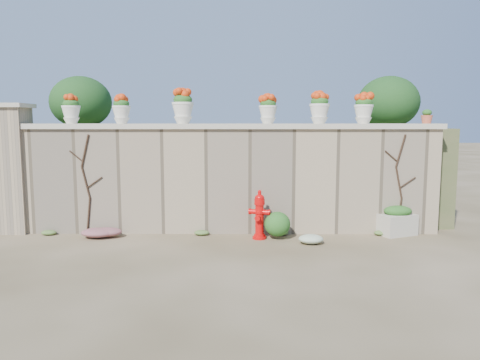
{
  "coord_description": "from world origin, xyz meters",
  "views": [
    {
      "loc": [
        0.26,
        -7.14,
        2.14
      ],
      "look_at": [
        0.23,
        1.4,
        1.07
      ],
      "focal_mm": 35.0,
      "sensor_mm": 36.0,
      "label": 1
    }
  ],
  "objects_px": {
    "fire_hydrant": "(259,215)",
    "terracotta_pot": "(427,117)",
    "planter_box": "(397,221)",
    "urn_pot_0": "(71,109)"
  },
  "relations": [
    {
      "from": "planter_box",
      "to": "terracotta_pot",
      "type": "relative_size",
      "value": 3.01
    },
    {
      "from": "fire_hydrant",
      "to": "planter_box",
      "type": "relative_size",
      "value": 1.16
    },
    {
      "from": "fire_hydrant",
      "to": "terracotta_pot",
      "type": "height_order",
      "value": "terracotta_pot"
    },
    {
      "from": "urn_pot_0",
      "to": "terracotta_pot",
      "type": "height_order",
      "value": "urn_pot_0"
    },
    {
      "from": "fire_hydrant",
      "to": "planter_box",
      "type": "distance_m",
      "value": 2.65
    },
    {
      "from": "planter_box",
      "to": "urn_pot_0",
      "type": "xyz_separation_m",
      "value": [
        -6.19,
        0.25,
        2.11
      ]
    },
    {
      "from": "fire_hydrant",
      "to": "planter_box",
      "type": "bearing_deg",
      "value": 23.77
    },
    {
      "from": "fire_hydrant",
      "to": "urn_pot_0",
      "type": "height_order",
      "value": "urn_pot_0"
    },
    {
      "from": "fire_hydrant",
      "to": "terracotta_pot",
      "type": "bearing_deg",
      "value": 27.05
    },
    {
      "from": "fire_hydrant",
      "to": "planter_box",
      "type": "xyz_separation_m",
      "value": [
        2.63,
        0.3,
        -0.19
      ]
    }
  ]
}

